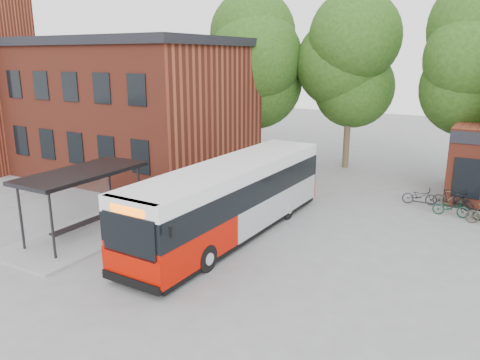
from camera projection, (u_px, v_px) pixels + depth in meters
The scene contains 12 objects.
ground at pixel (187, 249), 18.54m from camera, with size 100.00×100.00×0.00m, color slate.
station_building at pixel (108, 105), 31.26m from camera, with size 18.40×10.40×8.50m, color maroon, non-canonical shape.
bus_shelter at pixel (85, 204), 19.50m from camera, with size 3.60×7.00×2.90m, color #262629, non-canonical shape.
bike_rail at pixel (468, 212), 22.39m from camera, with size 5.20×0.10×0.38m, color #262629, non-canonical shape.
tree_0 at pixel (250, 84), 33.42m from camera, with size 7.92×7.92×11.00m, color #1E3F10, non-canonical shape.
tree_1 at pixel (349, 91), 30.96m from camera, with size 7.92×7.92×10.40m, color #1E3F10, non-canonical shape.
tree_2 at pixel (465, 91), 26.66m from camera, with size 7.92×7.92×11.00m, color #1E3F10, non-canonical shape.
city_bus at pixel (232, 200), 19.72m from camera, with size 2.61×12.27×3.12m, color #B30D00, non-canonical shape.
bicycle_0 at pixel (420, 196), 24.07m from camera, with size 0.59×1.71×0.90m, color #21202A.
bicycle_1 at pixel (450, 198), 23.56m from camera, with size 0.47×1.66×1.00m, color #35312A.
bicycle_2 at pixel (451, 207), 22.29m from camera, with size 0.57×1.63×0.86m, color #123F27.
bicycle_3 at pixel (460, 201), 23.28m from camera, with size 0.43×1.51×0.91m, color black.
Camera 1 is at (10.42, -13.86, 7.41)m, focal length 35.00 mm.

